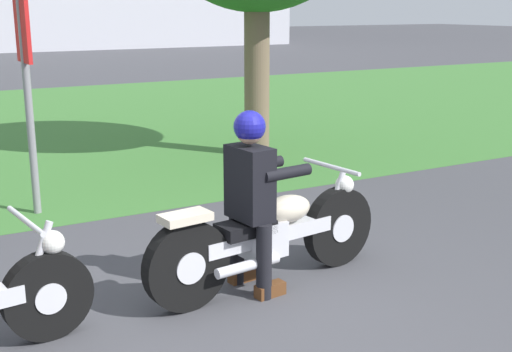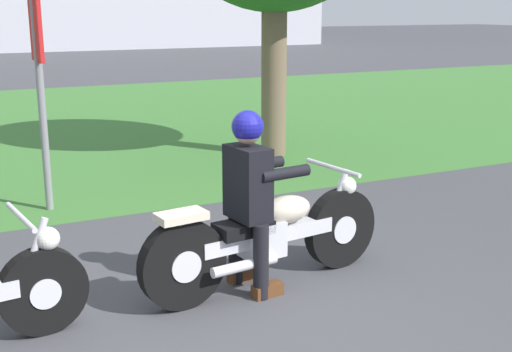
# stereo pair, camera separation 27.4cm
# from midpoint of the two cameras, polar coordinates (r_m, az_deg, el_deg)

# --- Properties ---
(ground) EXTENTS (120.00, 120.00, 0.00)m
(ground) POSITION_cam_midpoint_polar(r_m,az_deg,el_deg) (4.53, -0.98, -14.09)
(ground) COLOR #424247
(grass_verge) EXTENTS (60.00, 12.00, 0.01)m
(grass_verge) POSITION_cam_midpoint_polar(r_m,az_deg,el_deg) (12.93, -20.56, 3.82)
(grass_verge) COLOR #3D7533
(grass_verge) RESTS_ON ground
(motorcycle_lead) EXTENTS (2.16, 0.66, 0.90)m
(motorcycle_lead) POSITION_cam_midpoint_polar(r_m,az_deg,el_deg) (5.24, -0.36, -5.20)
(motorcycle_lead) COLOR black
(motorcycle_lead) RESTS_ON ground
(rider_lead) EXTENTS (0.59, 0.50, 1.42)m
(rider_lead) POSITION_cam_midpoint_polar(r_m,az_deg,el_deg) (5.03, -1.93, -1.00)
(rider_lead) COLOR black
(rider_lead) RESTS_ON ground
(sign_banner) EXTENTS (0.08, 0.60, 2.60)m
(sign_banner) POSITION_cam_midpoint_polar(r_m,az_deg,el_deg) (7.29, -20.24, 10.05)
(sign_banner) COLOR gray
(sign_banner) RESTS_ON ground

